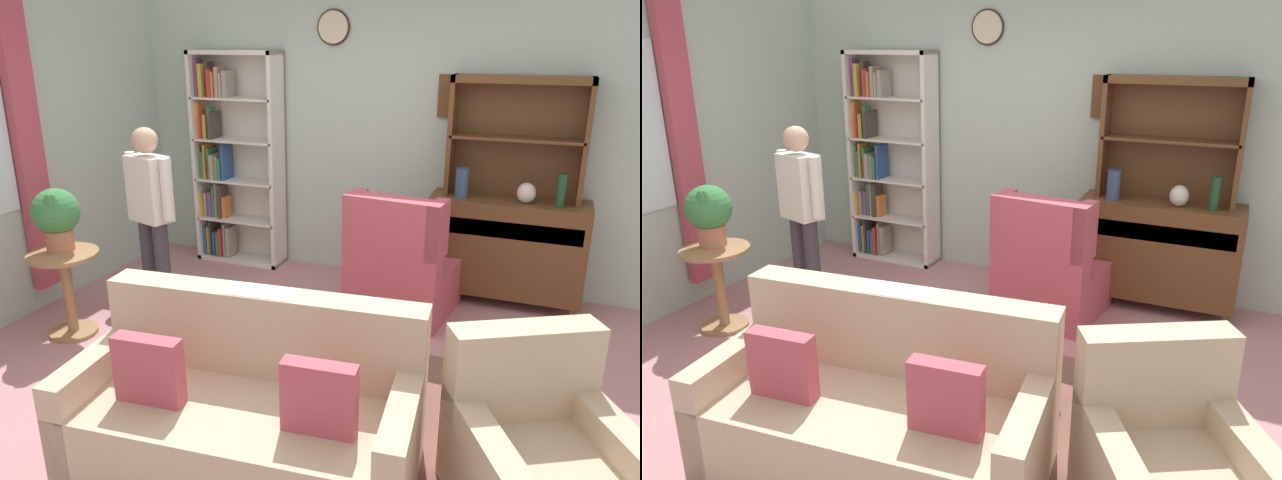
% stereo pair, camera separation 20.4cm
% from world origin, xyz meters
% --- Properties ---
extents(ground_plane, '(5.40, 4.60, 0.02)m').
position_xyz_m(ground_plane, '(0.00, 0.00, -0.01)').
color(ground_plane, '#B27A7F').
extents(wall_back, '(5.00, 0.09, 2.80)m').
position_xyz_m(wall_back, '(-0.00, 2.13, 1.41)').
color(wall_back, '#ADC1B7').
rests_on(wall_back, ground_plane).
extents(area_rug, '(2.22, 1.93, 0.01)m').
position_xyz_m(area_rug, '(0.20, -0.30, 0.00)').
color(area_rug, brown).
rests_on(area_rug, ground_plane).
extents(bookshelf, '(0.90, 0.30, 2.10)m').
position_xyz_m(bookshelf, '(-1.55, 1.94, 1.04)').
color(bookshelf, silver).
rests_on(bookshelf, ground_plane).
extents(sideboard, '(1.30, 0.45, 0.92)m').
position_xyz_m(sideboard, '(1.15, 1.86, 0.51)').
color(sideboard, brown).
rests_on(sideboard, ground_plane).
extents(sideboard_hutch, '(1.10, 0.26, 1.00)m').
position_xyz_m(sideboard_hutch, '(1.15, 1.97, 1.56)').
color(sideboard_hutch, brown).
rests_on(sideboard_hutch, sideboard).
extents(vase_tall, '(0.11, 0.11, 0.25)m').
position_xyz_m(vase_tall, '(0.76, 1.78, 1.05)').
color(vase_tall, '#33476B').
rests_on(vase_tall, sideboard).
extents(vase_round, '(0.15, 0.15, 0.17)m').
position_xyz_m(vase_round, '(1.28, 1.79, 1.01)').
color(vase_round, beige).
rests_on(vase_round, sideboard).
extents(bottle_wine, '(0.07, 0.07, 0.27)m').
position_xyz_m(bottle_wine, '(1.54, 1.77, 1.06)').
color(bottle_wine, '#194223').
rests_on(bottle_wine, sideboard).
extents(couch_floral, '(1.87, 1.02, 0.90)m').
position_xyz_m(couch_floral, '(0.10, -0.86, 0.31)').
color(couch_floral, '#C6AD8E').
rests_on(couch_floral, ground_plane).
extents(armchair_floral, '(1.04, 1.05, 0.88)m').
position_xyz_m(armchair_floral, '(1.56, -0.67, 0.29)').
color(armchair_floral, '#C6AD8E').
rests_on(armchair_floral, ground_plane).
extents(wingback_chair, '(0.87, 0.88, 1.05)m').
position_xyz_m(wingback_chair, '(0.39, 1.27, 0.38)').
color(wingback_chair, '#B74C5B').
rests_on(wingback_chair, ground_plane).
extents(plant_stand, '(0.52, 0.52, 0.67)m').
position_xyz_m(plant_stand, '(-1.89, -0.03, 0.41)').
color(plant_stand, '#997047').
rests_on(plant_stand, ground_plane).
extents(potted_plant_large, '(0.35, 0.35, 0.48)m').
position_xyz_m(potted_plant_large, '(-1.94, 0.01, 0.95)').
color(potted_plant_large, '#AD6B4C').
rests_on(potted_plant_large, plant_stand).
extents(potted_plant_small, '(0.21, 0.21, 0.29)m').
position_xyz_m(potted_plant_small, '(-1.75, 0.41, 0.17)').
color(potted_plant_small, gray).
rests_on(potted_plant_small, ground_plane).
extents(person_reading, '(0.52, 0.29, 1.56)m').
position_xyz_m(person_reading, '(-1.47, 0.52, 0.91)').
color(person_reading, '#38333D').
rests_on(person_reading, ground_plane).
extents(coffee_table, '(0.80, 0.50, 0.42)m').
position_xyz_m(coffee_table, '(0.41, -0.05, 0.35)').
color(coffee_table, brown).
rests_on(coffee_table, ground_plane).
extents(book_stack, '(0.18, 0.11, 0.05)m').
position_xyz_m(book_stack, '(0.27, 0.04, 0.44)').
color(book_stack, '#3F3833').
rests_on(book_stack, coffee_table).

